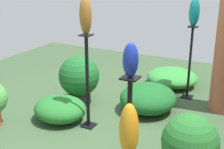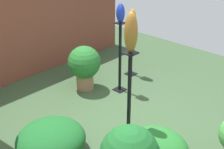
% 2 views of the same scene
% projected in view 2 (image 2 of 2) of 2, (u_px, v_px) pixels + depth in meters
% --- Properties ---
extents(ground_plane, '(8.00, 8.00, 0.00)m').
position_uv_depth(ground_plane, '(114.00, 136.00, 4.60)').
color(ground_plane, '#385133').
extents(brick_wall_back, '(5.60, 0.12, 1.75)m').
position_uv_depth(brick_wall_back, '(11.00, 38.00, 5.86)').
color(brick_wall_back, brown).
rests_on(brick_wall_back, ground).
extents(pedestal_amber, '(0.20, 0.20, 0.94)m').
position_uv_depth(pedestal_amber, '(131.00, 55.00, 6.29)').
color(pedestal_amber, black).
rests_on(pedestal_amber, ground).
extents(pedestal_bronze, '(0.20, 0.20, 1.39)m').
position_uv_depth(pedestal_bronze, '(129.00, 104.00, 4.20)').
color(pedestal_bronze, black).
rests_on(pedestal_bronze, ground).
extents(pedestal_cobalt, '(0.20, 0.20, 1.31)m').
position_uv_depth(pedestal_cobalt, '(120.00, 61.00, 5.60)').
color(pedestal_cobalt, black).
rests_on(pedestal_cobalt, ground).
extents(art_vase_amber, '(0.14, 0.14, 0.43)m').
position_uv_depth(art_vase_amber, '(132.00, 20.00, 5.97)').
color(art_vase_amber, orange).
rests_on(art_vase_amber, pedestal_amber).
extents(art_vase_bronze, '(0.16, 0.17, 0.51)m').
position_uv_depth(art_vase_bronze, '(131.00, 33.00, 3.75)').
color(art_vase_bronze, brown).
rests_on(art_vase_bronze, pedestal_bronze).
extents(art_vase_cobalt, '(0.15, 0.15, 0.33)m').
position_uv_depth(art_vase_cobalt, '(121.00, 13.00, 5.22)').
color(art_vase_cobalt, '#192D9E').
rests_on(art_vase_cobalt, pedestal_cobalt).
extents(potted_plant_mid_left, '(0.60, 0.60, 0.84)m').
position_uv_depth(potted_plant_mid_left, '(84.00, 65.00, 5.71)').
color(potted_plant_mid_left, '#936B4C').
rests_on(potted_plant_mid_left, ground).
extents(foliage_bed_west, '(0.74, 0.83, 0.37)m').
position_uv_depth(foliage_bed_west, '(158.00, 146.00, 4.12)').
color(foliage_bed_west, '#236B28').
rests_on(foliage_bed_west, ground).
extents(foliage_bed_center, '(0.95, 0.91, 0.45)m').
position_uv_depth(foliage_bed_center, '(51.00, 140.00, 4.17)').
color(foliage_bed_center, '#195923').
rests_on(foliage_bed_center, ground).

